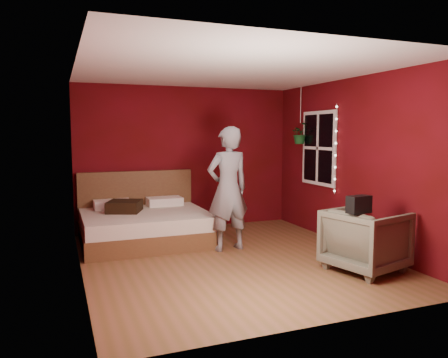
# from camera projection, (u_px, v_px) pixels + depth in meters

# --- Properties ---
(floor) EXTENTS (4.50, 4.50, 0.00)m
(floor) POSITION_uv_depth(u_px,v_px,m) (232.00, 259.00, 6.10)
(floor) COLOR brown
(floor) RESTS_ON ground
(room_walls) EXTENTS (4.04, 4.54, 2.62)m
(room_walls) POSITION_uv_depth(u_px,v_px,m) (232.00, 139.00, 5.93)
(room_walls) COLOR #620A16
(room_walls) RESTS_ON ground
(window) EXTENTS (0.05, 0.97, 1.27)m
(window) POSITION_uv_depth(u_px,v_px,m) (319.00, 148.00, 7.48)
(window) COLOR white
(window) RESTS_ON room_walls
(fairy_lights) EXTENTS (0.04, 0.04, 1.45)m
(fairy_lights) POSITION_uv_depth(u_px,v_px,m) (336.00, 149.00, 6.99)
(fairy_lights) COLOR silver
(fairy_lights) RESTS_ON room_walls
(bed) EXTENTS (1.99, 1.69, 1.09)m
(bed) POSITION_uv_depth(u_px,v_px,m) (144.00, 224.00, 7.08)
(bed) COLOR brown
(bed) RESTS_ON ground
(person) EXTENTS (0.73, 0.52, 1.86)m
(person) POSITION_uv_depth(u_px,v_px,m) (228.00, 189.00, 6.52)
(person) COLOR gray
(person) RESTS_ON ground
(armchair) EXTENTS (1.07, 1.05, 0.80)m
(armchair) POSITION_uv_depth(u_px,v_px,m) (365.00, 240.00, 5.56)
(armchair) COLOR #666550
(armchair) RESTS_ON ground
(handbag) EXTENTS (0.31, 0.19, 0.21)m
(handbag) POSITION_uv_depth(u_px,v_px,m) (359.00, 204.00, 5.25)
(handbag) COLOR black
(handbag) RESTS_ON armchair
(throw_pillow) EXTENTS (0.65, 0.65, 0.18)m
(throw_pillow) POSITION_uv_depth(u_px,v_px,m) (125.00, 206.00, 7.01)
(throw_pillow) COLOR black
(throw_pillow) RESTS_ON bed
(hanging_plant) EXTENTS (0.36, 0.32, 1.04)m
(hanging_plant) POSITION_uv_depth(u_px,v_px,m) (300.00, 133.00, 7.87)
(hanging_plant) COLOR silver
(hanging_plant) RESTS_ON room_walls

